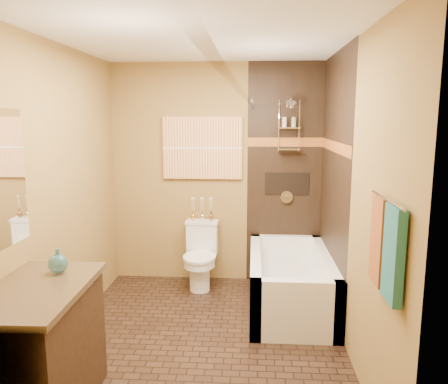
# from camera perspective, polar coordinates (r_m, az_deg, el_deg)

# --- Properties ---
(floor) EXTENTS (3.00, 3.00, 0.00)m
(floor) POSITION_cam_1_polar(r_m,az_deg,el_deg) (3.95, -2.82, -18.90)
(floor) COLOR black
(floor) RESTS_ON ground
(wall_left) EXTENTS (0.02, 3.00, 2.50)m
(wall_left) POSITION_cam_1_polar(r_m,az_deg,el_deg) (3.86, -20.97, -0.51)
(wall_left) COLOR olive
(wall_left) RESTS_ON floor
(wall_right) EXTENTS (0.02, 3.00, 2.50)m
(wall_right) POSITION_cam_1_polar(r_m,az_deg,el_deg) (3.59, 16.40, -0.98)
(wall_right) COLOR olive
(wall_right) RESTS_ON floor
(wall_back) EXTENTS (2.40, 0.02, 2.50)m
(wall_back) POSITION_cam_1_polar(r_m,az_deg,el_deg) (5.00, -0.95, 2.35)
(wall_back) COLOR olive
(wall_back) RESTS_ON floor
(wall_front) EXTENTS (2.40, 0.02, 2.50)m
(wall_front) POSITION_cam_1_polar(r_m,az_deg,el_deg) (2.09, -7.91, -8.26)
(wall_front) COLOR olive
(wall_front) RESTS_ON floor
(ceiling) EXTENTS (3.00, 3.00, 0.00)m
(ceiling) POSITION_cam_1_polar(r_m,az_deg,el_deg) (3.52, -3.18, 19.64)
(ceiling) COLOR silver
(ceiling) RESTS_ON wall_back
(alcove_tile_back) EXTENTS (0.85, 0.01, 2.50)m
(alcove_tile_back) POSITION_cam_1_polar(r_m,az_deg,el_deg) (4.99, 7.95, 2.23)
(alcove_tile_back) COLOR black
(alcove_tile_back) RESTS_ON wall_back
(alcove_tile_right) EXTENTS (0.01, 1.50, 2.50)m
(alcove_tile_right) POSITION_cam_1_polar(r_m,az_deg,el_deg) (4.31, 14.12, 0.86)
(alcove_tile_right) COLOR black
(alcove_tile_right) RESTS_ON wall_right
(mosaic_band_back) EXTENTS (0.85, 0.01, 0.10)m
(mosaic_band_back) POSITION_cam_1_polar(r_m,az_deg,el_deg) (4.94, 8.06, 6.47)
(mosaic_band_back) COLOR brown
(mosaic_band_back) RESTS_ON alcove_tile_back
(mosaic_band_right) EXTENTS (0.01, 1.50, 0.10)m
(mosaic_band_right) POSITION_cam_1_polar(r_m,az_deg,el_deg) (4.27, 14.19, 5.77)
(mosaic_band_right) COLOR brown
(mosaic_band_right) RESTS_ON alcove_tile_right
(alcove_niche) EXTENTS (0.50, 0.01, 0.25)m
(alcove_niche) POSITION_cam_1_polar(r_m,az_deg,el_deg) (5.00, 8.22, 1.08)
(alcove_niche) COLOR black
(alcove_niche) RESTS_ON alcove_tile_back
(shower_fixtures) EXTENTS (0.24, 0.33, 1.16)m
(shower_fixtures) POSITION_cam_1_polar(r_m,az_deg,el_deg) (4.84, 8.46, 6.94)
(shower_fixtures) COLOR silver
(shower_fixtures) RESTS_ON floor
(curtain_rod) EXTENTS (0.03, 1.55, 0.03)m
(curtain_rod) POSITION_cam_1_polar(r_m,az_deg,el_deg) (4.20, 3.70, 11.45)
(curtain_rod) COLOR silver
(curtain_rod) RESTS_ON wall_back
(towel_bar) EXTENTS (0.02, 0.55, 0.02)m
(towel_bar) POSITION_cam_1_polar(r_m,az_deg,el_deg) (2.54, 20.56, -0.91)
(towel_bar) COLOR silver
(towel_bar) RESTS_ON wall_right
(towel_teal) EXTENTS (0.05, 0.22, 0.52)m
(towel_teal) POSITION_cam_1_polar(r_m,az_deg,el_deg) (2.49, 21.26, -7.59)
(towel_teal) COLOR #1D6262
(towel_teal) RESTS_ON towel_bar
(towel_rust) EXTENTS (0.05, 0.22, 0.52)m
(towel_rust) POSITION_cam_1_polar(r_m,az_deg,el_deg) (2.73, 19.65, -6.00)
(towel_rust) COLOR brown
(towel_rust) RESTS_ON towel_bar
(sunset_painting) EXTENTS (0.90, 0.04, 0.70)m
(sunset_painting) POSITION_cam_1_polar(r_m,az_deg,el_deg) (4.97, -2.84, 5.76)
(sunset_painting) COLOR orange
(sunset_painting) RESTS_ON wall_back
(bathtub) EXTENTS (0.80, 1.50, 0.55)m
(bathtub) POSITION_cam_1_polar(r_m,az_deg,el_deg) (4.53, 8.63, -12.04)
(bathtub) COLOR white
(bathtub) RESTS_ON floor
(toilet) EXTENTS (0.38, 0.55, 0.73)m
(toilet) POSITION_cam_1_polar(r_m,az_deg,el_deg) (4.95, -3.06, -8.23)
(toilet) COLOR white
(toilet) RESTS_ON floor
(vanity) EXTENTS (0.62, 1.00, 0.87)m
(vanity) POSITION_cam_1_polar(r_m,az_deg,el_deg) (3.15, -23.19, -18.71)
(vanity) COLOR black
(vanity) RESTS_ON floor
(teal_bottle) EXTENTS (0.16, 0.16, 0.20)m
(teal_bottle) POSITION_cam_1_polar(r_m,az_deg,el_deg) (3.14, -20.87, -8.42)
(teal_bottle) COLOR #24646D
(teal_bottle) RESTS_ON vanity
(bud_vases) EXTENTS (0.26, 0.05, 0.26)m
(bud_vases) POSITION_cam_1_polar(r_m,az_deg,el_deg) (4.98, -2.88, -2.17)
(bud_vases) COLOR gold
(bud_vases) RESTS_ON toilet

